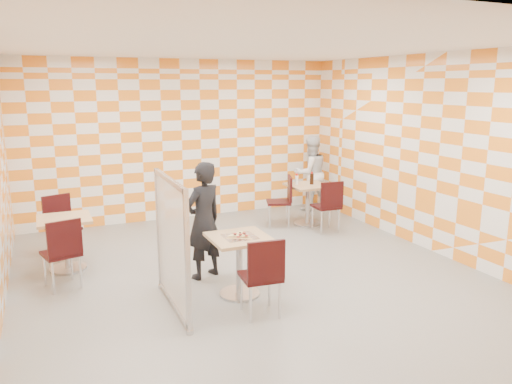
{
  "coord_description": "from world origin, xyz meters",
  "views": [
    {
      "loc": [
        -2.46,
        -5.7,
        2.55
      ],
      "look_at": [
        0.1,
        0.2,
        1.15
      ],
      "focal_mm": 35.0,
      "sensor_mm": 36.0,
      "label": 1
    }
  ],
  "objects_px": {
    "chair_second_side": "(284,197)",
    "chair_empty_near": "(63,248)",
    "second_table": "(308,198)",
    "chair_main_front": "(263,272)",
    "chair_empty_far": "(60,221)",
    "soda_bottle": "(312,179)",
    "empty_table": "(65,234)",
    "man_white": "(311,173)",
    "partition": "(172,244)",
    "main_table": "(239,255)",
    "chair_second_front": "(329,203)",
    "man_dark": "(204,221)",
    "sport_bottle": "(297,180)"
  },
  "relations": [
    {
      "from": "soda_bottle",
      "to": "partition",
      "type": "bearing_deg",
      "value": -142.23
    },
    {
      "from": "second_table",
      "to": "empty_table",
      "type": "height_order",
      "value": "same"
    },
    {
      "from": "soda_bottle",
      "to": "man_dark",
      "type": "bearing_deg",
      "value": -146.86
    },
    {
      "from": "chair_second_side",
      "to": "chair_empty_near",
      "type": "xyz_separation_m",
      "value": [
        -3.81,
        -1.48,
        0.0
      ]
    },
    {
      "from": "main_table",
      "to": "chair_second_side",
      "type": "distance_m",
      "value": 3.12
    },
    {
      "from": "empty_table",
      "to": "partition",
      "type": "xyz_separation_m",
      "value": [
        1.05,
        -1.83,
        0.28
      ]
    },
    {
      "from": "main_table",
      "to": "empty_table",
      "type": "bearing_deg",
      "value": 137.09
    },
    {
      "from": "man_white",
      "to": "soda_bottle",
      "type": "distance_m",
      "value": 1.1
    },
    {
      "from": "main_table",
      "to": "man_white",
      "type": "distance_m",
      "value": 4.48
    },
    {
      "from": "man_white",
      "to": "chair_second_side",
      "type": "bearing_deg",
      "value": 40.18
    },
    {
      "from": "chair_second_side",
      "to": "sport_bottle",
      "type": "relative_size",
      "value": 4.62
    },
    {
      "from": "chair_second_side",
      "to": "soda_bottle",
      "type": "height_order",
      "value": "soda_bottle"
    },
    {
      "from": "soda_bottle",
      "to": "second_table",
      "type": "bearing_deg",
      "value": -178.51
    },
    {
      "from": "chair_second_front",
      "to": "man_dark",
      "type": "xyz_separation_m",
      "value": [
        -2.59,
        -1.08,
        0.24
      ]
    },
    {
      "from": "chair_main_front",
      "to": "empty_table",
      "type": "bearing_deg",
      "value": 127.97
    },
    {
      "from": "empty_table",
      "to": "chair_second_side",
      "type": "distance_m",
      "value": 3.82
    },
    {
      "from": "chair_main_front",
      "to": "chair_empty_near",
      "type": "bearing_deg",
      "value": 139.08
    },
    {
      "from": "chair_empty_far",
      "to": "man_white",
      "type": "distance_m",
      "value": 4.94
    },
    {
      "from": "chair_empty_far",
      "to": "partition",
      "type": "height_order",
      "value": "partition"
    },
    {
      "from": "second_table",
      "to": "empty_table",
      "type": "distance_m",
      "value": 4.26
    },
    {
      "from": "second_table",
      "to": "chair_second_side",
      "type": "distance_m",
      "value": 0.46
    },
    {
      "from": "chair_second_front",
      "to": "chair_empty_far",
      "type": "relative_size",
      "value": 1.0
    },
    {
      "from": "chair_second_front",
      "to": "partition",
      "type": "xyz_separation_m",
      "value": [
        -3.22,
        -1.88,
        0.25
      ]
    },
    {
      "from": "chair_second_side",
      "to": "partition",
      "type": "height_order",
      "value": "partition"
    },
    {
      "from": "second_table",
      "to": "chair_main_front",
      "type": "height_order",
      "value": "chair_main_front"
    },
    {
      "from": "main_table",
      "to": "chair_main_front",
      "type": "xyz_separation_m",
      "value": [
        0.01,
        -0.68,
        0.04
      ]
    },
    {
      "from": "second_table",
      "to": "partition",
      "type": "height_order",
      "value": "partition"
    },
    {
      "from": "chair_main_front",
      "to": "main_table",
      "type": "bearing_deg",
      "value": 90.85
    },
    {
      "from": "main_table",
      "to": "man_white",
      "type": "height_order",
      "value": "man_white"
    },
    {
      "from": "chair_second_front",
      "to": "partition",
      "type": "relative_size",
      "value": 0.6
    },
    {
      "from": "partition",
      "to": "soda_bottle",
      "type": "relative_size",
      "value": 6.74
    },
    {
      "from": "empty_table",
      "to": "man_white",
      "type": "xyz_separation_m",
      "value": [
        4.8,
        1.64,
        0.25
      ]
    },
    {
      "from": "empty_table",
      "to": "chair_empty_near",
      "type": "height_order",
      "value": "chair_empty_near"
    },
    {
      "from": "main_table",
      "to": "chair_empty_far",
      "type": "relative_size",
      "value": 0.81
    },
    {
      "from": "chair_second_side",
      "to": "soda_bottle",
      "type": "xyz_separation_m",
      "value": [
        0.53,
        -0.08,
        0.31
      ]
    },
    {
      "from": "chair_empty_far",
      "to": "soda_bottle",
      "type": "relative_size",
      "value": 4.02
    },
    {
      "from": "man_white",
      "to": "main_table",
      "type": "bearing_deg",
      "value": 49.44
    },
    {
      "from": "main_table",
      "to": "partition",
      "type": "bearing_deg",
      "value": -175.32
    },
    {
      "from": "soda_bottle",
      "to": "man_white",
      "type": "bearing_deg",
      "value": 61.51
    },
    {
      "from": "man_white",
      "to": "partition",
      "type": "bearing_deg",
      "value": 42.74
    },
    {
      "from": "chair_main_front",
      "to": "chair_empty_near",
      "type": "xyz_separation_m",
      "value": [
        -1.97,
        1.71,
        0.0
      ]
    },
    {
      "from": "main_table",
      "to": "partition",
      "type": "relative_size",
      "value": 0.48
    },
    {
      "from": "main_table",
      "to": "second_table",
      "type": "relative_size",
      "value": 1.0
    },
    {
      "from": "chair_main_front",
      "to": "chair_second_front",
      "type": "distance_m",
      "value": 3.43
    },
    {
      "from": "chair_second_side",
      "to": "man_white",
      "type": "relative_size",
      "value": 0.61
    },
    {
      "from": "empty_table",
      "to": "man_white",
      "type": "bearing_deg",
      "value": 18.81
    },
    {
      "from": "chair_main_front",
      "to": "partition",
      "type": "bearing_deg",
      "value": 144.41
    },
    {
      "from": "chair_second_front",
      "to": "man_white",
      "type": "xyz_separation_m",
      "value": [
        0.53,
        1.58,
        0.22
      ]
    },
    {
      "from": "main_table",
      "to": "chair_second_front",
      "type": "bearing_deg",
      "value": 37.38
    },
    {
      "from": "empty_table",
      "to": "chair_main_front",
      "type": "xyz_separation_m",
      "value": [
        1.9,
        -2.44,
        0.04
      ]
    }
  ]
}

